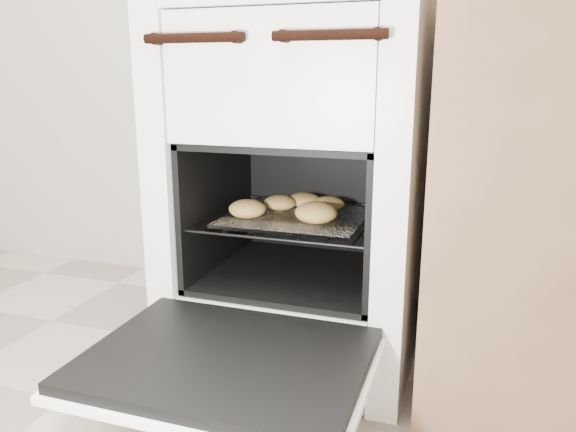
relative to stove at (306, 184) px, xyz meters
name	(u,v)px	position (x,y,z in m)	size (l,w,h in m)	color
stove	(306,184)	(0.00, 0.00, 0.00)	(0.61, 0.68, 0.94)	white
oven_door	(227,363)	(0.00, -0.52, -0.26)	(0.55, 0.43, 0.04)	black
oven_rack	(298,218)	(0.00, -0.07, -0.08)	(0.45, 0.43, 0.01)	black
foil_sheet	(296,217)	(0.00, -0.09, -0.07)	(0.35, 0.31, 0.01)	white
baked_rolls	(295,206)	(-0.01, -0.08, -0.04)	(0.29, 0.27, 0.05)	#B68C49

